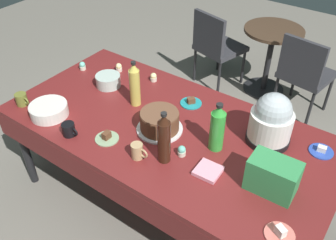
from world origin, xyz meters
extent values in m
plane|color=slate|center=(0.00, 0.00, 0.00)|extent=(9.00, 9.00, 0.00)
cube|color=maroon|center=(0.00, 0.00, 0.73)|extent=(2.20, 1.10, 0.04)
cylinder|color=black|center=(-1.02, -0.47, 0.35)|extent=(0.06, 0.06, 0.71)
cylinder|color=black|center=(-1.02, 0.47, 0.35)|extent=(0.06, 0.06, 0.71)
cylinder|color=black|center=(1.02, 0.47, 0.35)|extent=(0.06, 0.06, 0.71)
cube|color=maroon|center=(0.00, -0.55, 0.62)|extent=(2.20, 0.01, 0.18)
cube|color=maroon|center=(0.00, 0.55, 0.62)|extent=(2.20, 0.01, 0.18)
cylinder|color=silver|center=(-0.02, -0.06, 0.76)|extent=(0.30, 0.30, 0.01)
cylinder|color=brown|center=(-0.02, -0.06, 0.82)|extent=(0.25, 0.25, 0.12)
cylinder|color=brown|center=(-0.02, -0.06, 0.88)|extent=(0.25, 0.25, 0.01)
cylinder|color=black|center=(0.59, 0.24, 0.77)|extent=(0.27, 0.27, 0.04)
cylinder|color=white|center=(0.59, 0.24, 0.88)|extent=(0.26, 0.26, 0.17)
sphere|color=#B2BCC1|center=(0.59, 0.24, 0.98)|extent=(0.22, 0.22, 0.22)
cylinder|color=#B2C6BC|center=(-0.65, 0.13, 0.79)|extent=(0.19, 0.19, 0.09)
cylinder|color=silver|center=(-0.73, -0.37, 0.79)|extent=(0.26, 0.26, 0.08)
cylinder|color=teal|center=(-0.01, 0.30, 0.75)|extent=(0.15, 0.15, 0.01)
cube|color=brown|center=(-0.01, 0.30, 0.78)|extent=(0.06, 0.07, 0.04)
cylinder|color=#2D4CB2|center=(0.90, 0.34, 0.75)|extent=(0.15, 0.15, 0.01)
cube|color=white|center=(0.90, 0.34, 0.77)|extent=(0.06, 0.04, 0.03)
cylinder|color=#8CA87F|center=(-0.24, -0.33, 0.75)|extent=(0.15, 0.15, 0.01)
cube|color=brown|center=(-0.24, -0.33, 0.78)|extent=(0.04, 0.05, 0.05)
cylinder|color=#E07266|center=(0.92, -0.36, 0.75)|extent=(0.15, 0.15, 0.01)
cube|color=white|center=(0.92, -0.36, 0.78)|extent=(0.06, 0.06, 0.05)
cylinder|color=beige|center=(-0.73, 0.34, 0.77)|extent=(0.05, 0.05, 0.03)
sphere|color=beige|center=(-0.73, 0.34, 0.79)|extent=(0.05, 0.05, 0.05)
cylinder|color=beige|center=(-0.41, 0.39, 0.77)|extent=(0.05, 0.05, 0.03)
sphere|color=beige|center=(-0.41, 0.39, 0.79)|extent=(0.05, 0.05, 0.05)
cylinder|color=beige|center=(0.23, -0.18, 0.77)|extent=(0.05, 0.05, 0.03)
sphere|color=#6BC6B2|center=(0.23, -0.18, 0.79)|extent=(0.05, 0.05, 0.05)
cylinder|color=beige|center=(-0.99, 0.19, 0.77)|extent=(0.05, 0.05, 0.03)
sphere|color=#6BC6B2|center=(-0.99, 0.19, 0.79)|extent=(0.05, 0.05, 0.05)
cylinder|color=green|center=(0.36, 0.00, 0.88)|extent=(0.09, 0.09, 0.26)
cone|color=green|center=(0.36, 0.00, 1.03)|extent=(0.08, 0.08, 0.05)
cylinder|color=black|center=(0.36, 0.00, 1.07)|extent=(0.04, 0.04, 0.02)
cylinder|color=gold|center=(-0.33, 0.07, 0.89)|extent=(0.07, 0.07, 0.27)
cone|color=gold|center=(-0.33, 0.07, 1.05)|extent=(0.07, 0.07, 0.05)
cylinder|color=black|center=(-0.33, 0.07, 1.08)|extent=(0.03, 0.03, 0.02)
cylinder|color=#33190F|center=(0.16, -0.27, 0.89)|extent=(0.08, 0.08, 0.28)
cone|color=#33190F|center=(0.16, -0.27, 1.05)|extent=(0.07, 0.07, 0.05)
cylinder|color=black|center=(0.16, -0.27, 1.09)|extent=(0.03, 0.03, 0.02)
cylinder|color=black|center=(-0.46, -0.44, 0.79)|extent=(0.08, 0.08, 0.09)
torus|color=black|center=(-0.41, -0.44, 0.80)|extent=(0.06, 0.01, 0.06)
cylinder|color=tan|center=(0.02, -0.34, 0.80)|extent=(0.07, 0.07, 0.10)
torus|color=tan|center=(0.07, -0.34, 0.80)|extent=(0.06, 0.01, 0.06)
cylinder|color=olive|center=(-0.98, -0.40, 0.79)|extent=(0.08, 0.08, 0.09)
torus|color=olive|center=(-0.93, -0.40, 0.80)|extent=(0.06, 0.01, 0.06)
cube|color=#338C4C|center=(0.76, -0.12, 0.85)|extent=(0.27, 0.17, 0.20)
cube|color=pink|center=(0.43, -0.21, 0.76)|extent=(0.15, 0.15, 0.02)
cube|color=#333338|center=(-0.55, 1.75, 0.42)|extent=(0.54, 0.54, 0.05)
cube|color=#333338|center=(-0.60, 1.56, 0.65)|extent=(0.41, 0.15, 0.40)
cylinder|color=black|center=(-0.32, 1.88, 0.20)|extent=(0.04, 0.04, 0.40)
cylinder|color=black|center=(-0.68, 1.98, 0.20)|extent=(0.04, 0.04, 0.40)
cylinder|color=black|center=(-0.42, 1.52, 0.20)|extent=(0.04, 0.04, 0.40)
cylinder|color=black|center=(-0.78, 1.62, 0.20)|extent=(0.04, 0.04, 0.40)
cube|color=#333338|center=(0.40, 1.75, 0.42)|extent=(0.50, 0.50, 0.05)
cube|color=#333338|center=(0.37, 1.55, 0.65)|extent=(0.42, 0.11, 0.40)
cylinder|color=black|center=(0.62, 1.91, 0.20)|extent=(0.03, 0.03, 0.40)
cylinder|color=black|center=(0.24, 1.97, 0.20)|extent=(0.03, 0.03, 0.40)
cylinder|color=black|center=(0.56, 1.53, 0.20)|extent=(0.03, 0.03, 0.40)
cylinder|color=black|center=(0.18, 1.59, 0.20)|extent=(0.03, 0.03, 0.40)
cylinder|color=#473323|center=(-0.05, 1.90, 0.70)|extent=(0.60, 0.60, 0.03)
cylinder|color=black|center=(-0.05, 1.90, 0.35)|extent=(0.06, 0.06, 0.67)
cylinder|color=black|center=(-0.05, 1.90, 0.01)|extent=(0.44, 0.44, 0.02)
camera|label=1|loc=(1.09, -1.53, 2.28)|focal=39.44mm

